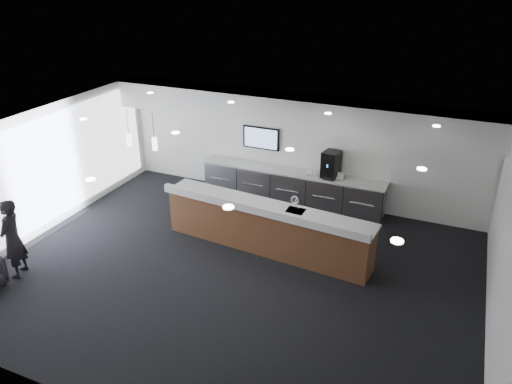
% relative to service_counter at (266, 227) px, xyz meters
% --- Properties ---
extents(ground, '(10.00, 10.00, 0.00)m').
position_rel_service_counter_xyz_m(ground, '(-0.29, -1.14, -0.58)').
color(ground, black).
rests_on(ground, ground).
extents(ceiling, '(10.00, 8.00, 0.02)m').
position_rel_service_counter_xyz_m(ceiling, '(-0.29, -1.14, 2.42)').
color(ceiling, black).
rests_on(ceiling, back_wall).
extents(back_wall, '(10.00, 0.02, 3.00)m').
position_rel_service_counter_xyz_m(back_wall, '(-0.29, 2.86, 0.92)').
color(back_wall, white).
rests_on(back_wall, ground).
extents(left_wall, '(0.02, 8.00, 3.00)m').
position_rel_service_counter_xyz_m(left_wall, '(-5.29, -1.14, 0.92)').
color(left_wall, white).
rests_on(left_wall, ground).
extents(right_wall, '(0.02, 8.00, 3.00)m').
position_rel_service_counter_xyz_m(right_wall, '(4.71, -1.14, 0.92)').
color(right_wall, white).
rests_on(right_wall, ground).
extents(soffit_bulkhead, '(10.00, 0.90, 0.70)m').
position_rel_service_counter_xyz_m(soffit_bulkhead, '(-0.29, 2.41, 2.07)').
color(soffit_bulkhead, white).
rests_on(soffit_bulkhead, back_wall).
extents(alcove_panel, '(9.80, 0.06, 1.40)m').
position_rel_service_counter_xyz_m(alcove_panel, '(-0.29, 2.83, 1.02)').
color(alcove_panel, white).
rests_on(alcove_panel, back_wall).
extents(window_blinds_wall, '(0.04, 7.36, 2.55)m').
position_rel_service_counter_xyz_m(window_blinds_wall, '(-5.25, -1.14, 0.92)').
color(window_blinds_wall, white).
rests_on(window_blinds_wall, left_wall).
extents(back_credenza, '(5.06, 0.66, 0.95)m').
position_rel_service_counter_xyz_m(back_credenza, '(-0.29, 2.50, -0.10)').
color(back_credenza, '#96999F').
rests_on(back_credenza, ground).
extents(wall_tv, '(1.05, 0.08, 0.62)m').
position_rel_service_counter_xyz_m(wall_tv, '(-1.29, 2.76, 1.07)').
color(wall_tv, black).
rests_on(wall_tv, back_wall).
extents(pendant_left, '(0.12, 0.12, 0.30)m').
position_rel_service_counter_xyz_m(pendant_left, '(-2.69, -0.34, 1.67)').
color(pendant_left, '#FDEFC5').
rests_on(pendant_left, ceiling).
extents(pendant_right, '(0.12, 0.12, 0.30)m').
position_rel_service_counter_xyz_m(pendant_right, '(-3.39, -0.34, 1.67)').
color(pendant_right, '#FDEFC5').
rests_on(pendant_right, ceiling).
extents(ceiling_can_lights, '(7.00, 5.00, 0.02)m').
position_rel_service_counter_xyz_m(ceiling_can_lights, '(-0.29, -1.14, 2.39)').
color(ceiling_can_lights, white).
rests_on(ceiling_can_lights, ceiling).
extents(service_counter, '(5.03, 1.27, 1.49)m').
position_rel_service_counter_xyz_m(service_counter, '(0.00, 0.00, 0.00)').
color(service_counter, brown).
rests_on(service_counter, ground).
extents(coffee_machine, '(0.47, 0.56, 0.70)m').
position_rel_service_counter_xyz_m(coffee_machine, '(0.77, 2.50, 0.72)').
color(coffee_machine, black).
rests_on(coffee_machine, back_credenza).
extents(info_sign_left, '(0.15, 0.05, 0.21)m').
position_rel_service_counter_xyz_m(info_sign_left, '(0.23, 2.42, 0.48)').
color(info_sign_left, silver).
rests_on(info_sign_left, back_credenza).
extents(info_sign_right, '(0.16, 0.05, 0.22)m').
position_rel_service_counter_xyz_m(info_sign_right, '(1.06, 2.39, 0.48)').
color(info_sign_right, silver).
rests_on(info_sign_right, back_credenza).
extents(lounge_guest, '(0.60, 0.74, 1.73)m').
position_rel_service_counter_xyz_m(lounge_guest, '(-4.42, -3.01, 0.29)').
color(lounge_guest, black).
rests_on(lounge_guest, ground).
extents(cup_0, '(0.09, 0.09, 0.08)m').
position_rel_service_counter_xyz_m(cup_0, '(0.97, 2.42, 0.42)').
color(cup_0, white).
rests_on(cup_0, back_credenza).
extents(cup_1, '(0.13, 0.13, 0.08)m').
position_rel_service_counter_xyz_m(cup_1, '(0.83, 2.42, 0.42)').
color(cup_1, white).
rests_on(cup_1, back_credenza).
extents(cup_2, '(0.11, 0.11, 0.08)m').
position_rel_service_counter_xyz_m(cup_2, '(0.69, 2.42, 0.42)').
color(cup_2, white).
rests_on(cup_2, back_credenza).
extents(cup_3, '(0.12, 0.12, 0.08)m').
position_rel_service_counter_xyz_m(cup_3, '(0.55, 2.42, 0.42)').
color(cup_3, white).
rests_on(cup_3, back_credenza).
extents(cup_4, '(0.12, 0.12, 0.08)m').
position_rel_service_counter_xyz_m(cup_4, '(0.41, 2.42, 0.42)').
color(cup_4, white).
rests_on(cup_4, back_credenza).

